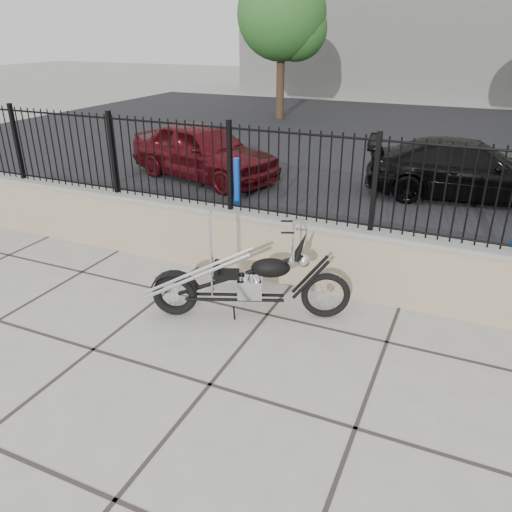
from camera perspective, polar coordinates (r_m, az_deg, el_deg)
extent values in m
plane|color=#99968E|center=(5.26, -5.29, -14.44)|extent=(90.00, 90.00, 0.00)
plane|color=black|center=(16.50, 16.66, 11.89)|extent=(30.00, 30.00, 0.00)
cube|color=gray|center=(6.97, 4.52, 0.56)|extent=(14.00, 0.36, 0.96)
cube|color=black|center=(6.61, 4.83, 9.16)|extent=(14.00, 0.08, 1.20)
cube|color=beige|center=(30.11, 22.10, 24.14)|extent=(22.00, 6.00, 8.00)
imported|color=#4F0B11|center=(12.21, -6.02, 11.85)|extent=(4.19, 2.57, 1.33)
imported|color=black|center=(11.57, 23.02, 9.07)|extent=(4.41, 2.35, 1.22)
cylinder|color=blue|center=(10.00, -2.21, 8.26)|extent=(0.13, 0.13, 1.02)
cylinder|color=#382619|center=(21.07, 2.80, 19.72)|extent=(0.32, 0.32, 3.18)
sphere|color=#336927|center=(21.01, 2.95, 26.36)|extent=(3.39, 3.39, 3.39)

